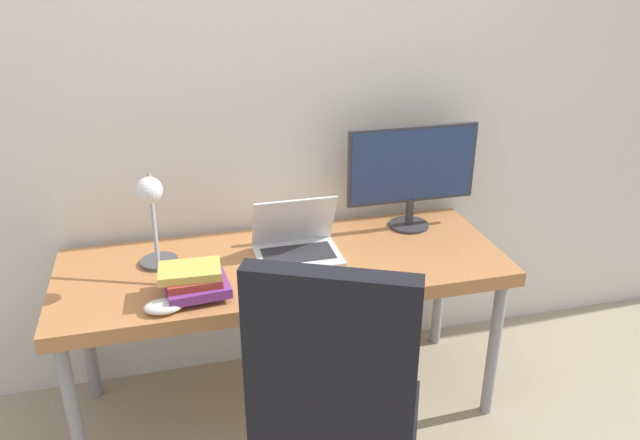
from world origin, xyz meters
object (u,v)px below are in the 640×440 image
at_px(laptop, 297,244).
at_px(desk_lamp, 153,214).
at_px(office_chair, 335,411).
at_px(book_stack, 194,281).
at_px(monitor, 412,170).
at_px(game_controller, 164,306).

bearing_deg(laptop, desk_lamp, -174.80).
height_order(office_chair, book_stack, office_chair).
relative_size(monitor, office_chair, 0.51).
xyz_separation_m(monitor, book_stack, (-0.97, -0.36, -0.21)).
xyz_separation_m(desk_lamp, office_chair, (0.48, -0.76, -0.37)).
bearing_deg(monitor, game_controller, -157.43).
distance_m(monitor, desk_lamp, 1.11).
height_order(monitor, desk_lamp, monitor).
relative_size(book_stack, game_controller, 1.85).
xyz_separation_m(desk_lamp, book_stack, (0.12, -0.16, -0.21)).
relative_size(monitor, book_stack, 2.30).
bearing_deg(laptop, book_stack, -153.57).
bearing_deg(game_controller, office_chair, -47.19).
distance_m(monitor, book_stack, 1.06).
bearing_deg(game_controller, desk_lamp, 91.91).
relative_size(monitor, game_controller, 4.26).
bearing_deg(laptop, monitor, 15.53).
relative_size(laptop, book_stack, 1.34).
height_order(laptop, game_controller, laptop).
xyz_separation_m(monitor, game_controller, (-1.09, -0.45, -0.25)).
height_order(laptop, office_chair, office_chair).
relative_size(laptop, desk_lamp, 0.79).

